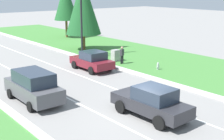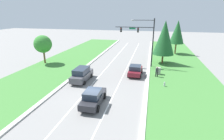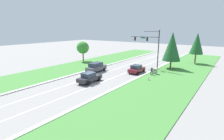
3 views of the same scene
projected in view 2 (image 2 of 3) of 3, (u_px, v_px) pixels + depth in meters
ground_plane at (93, 102)px, 19.54m from camera, size 160.00×160.00×0.00m
curb_strip_right at (145, 107)px, 18.31m from camera, size 0.50×90.00×0.15m
curb_strip_left at (48, 96)px, 20.72m from camera, size 0.50×90.00×0.15m
grass_verge_right at (199, 114)px, 17.20m from camera, size 10.00×90.00×0.08m
grass_verge_left at (11, 92)px, 21.85m from camera, size 10.00×90.00×0.08m
lane_stripe_inner_left at (78, 100)px, 19.92m from camera, size 0.14×81.00×0.01m
lane_stripe_inner_right at (109, 104)px, 19.15m from camera, size 0.14×81.00×0.01m
traffic_signal_mast at (143, 36)px, 30.78m from camera, size 6.84×0.41×8.62m
charcoal_sedan at (93, 97)px, 18.76m from camera, size 2.08×4.68×1.74m
burgundy_sedan at (135, 70)px, 27.67m from camera, size 2.15×4.24×1.66m
graphite_suv at (82, 74)px, 25.39m from camera, size 2.08×4.79×1.96m
utility_cabinet at (158, 71)px, 28.03m from camera, size 0.70×0.60×1.17m
pedestrian at (157, 71)px, 26.83m from camera, size 0.42×0.31×1.69m
fire_hydrant at (164, 84)px, 23.48m from camera, size 0.34×0.20×0.70m
conifer_near_right_tree at (164, 38)px, 32.65m from camera, size 3.95×3.95×8.21m
oak_near_left_tree at (43, 44)px, 33.16m from camera, size 3.33×3.33×5.49m
conifer_far_right_tree at (177, 32)px, 40.53m from camera, size 3.32×3.32×7.88m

